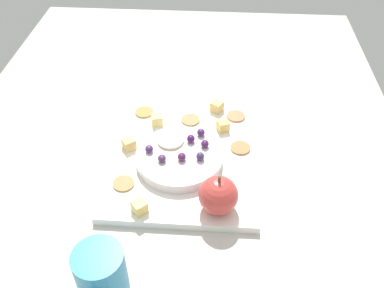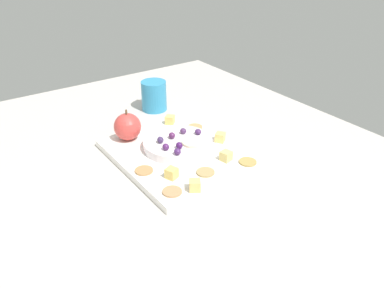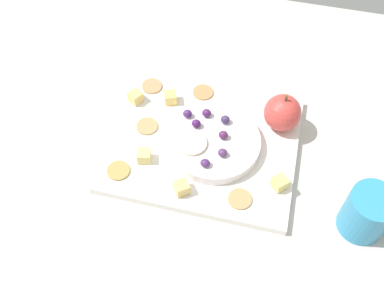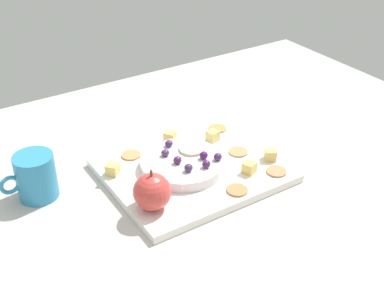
# 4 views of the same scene
# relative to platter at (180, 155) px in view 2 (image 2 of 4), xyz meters

# --- Properties ---
(table) EXTENTS (1.36, 1.00, 0.05)m
(table) POSITION_rel_platter_xyz_m (-0.04, -0.02, -0.03)
(table) COLOR beige
(table) RESTS_ON ground
(platter) EXTENTS (0.35, 0.30, 0.02)m
(platter) POSITION_rel_platter_xyz_m (0.00, 0.00, 0.00)
(platter) COLOR white
(platter) RESTS_ON table
(serving_dish) EXTENTS (0.17, 0.17, 0.02)m
(serving_dish) POSITION_rel_platter_xyz_m (0.02, -0.01, 0.02)
(serving_dish) COLOR white
(serving_dish) RESTS_ON platter
(apple_whole) EXTENTS (0.07, 0.07, 0.07)m
(apple_whole) POSITION_rel_platter_xyz_m (0.13, 0.07, 0.04)
(apple_whole) COLOR #CD403B
(apple_whole) RESTS_ON platter
(apple_stem) EXTENTS (0.01, 0.01, 0.01)m
(apple_stem) POSITION_rel_platter_xyz_m (0.13, 0.07, 0.09)
(apple_stem) COLOR brown
(apple_stem) RESTS_ON apple_whole
(cheese_cube_0) EXTENTS (0.03, 0.03, 0.02)m
(cheese_cube_0) POSITION_rel_platter_xyz_m (-0.09, 0.08, 0.02)
(cheese_cube_0) COLOR #F0CA66
(cheese_cube_0) RESTS_ON platter
(cheese_cube_1) EXTENTS (0.03, 0.03, 0.02)m
(cheese_cube_1) POSITION_rel_platter_xyz_m (-0.01, -0.11, 0.02)
(cheese_cube_1) COLOR #F2C56D
(cheese_cube_1) RESTS_ON platter
(cheese_cube_2) EXTENTS (0.03, 0.03, 0.02)m
(cheese_cube_2) POSITION_rel_platter_xyz_m (-0.10, -0.07, 0.02)
(cheese_cube_2) COLOR #E7CE75
(cheese_cube_2) RESTS_ON platter
(cheese_cube_3) EXTENTS (0.03, 0.03, 0.02)m
(cheese_cube_3) POSITION_rel_platter_xyz_m (-0.15, 0.07, 0.02)
(cheese_cube_3) COLOR #EBC46C
(cheese_cube_3) RESTS_ON platter
(cheese_cube_4) EXTENTS (0.03, 0.03, 0.02)m
(cheese_cube_4) POSITION_rel_platter_xyz_m (0.15, -0.07, 0.02)
(cheese_cube_4) COLOR #F1CD69
(cheese_cube_4) RESTS_ON platter
(cracker_0) EXTENTS (0.04, 0.04, 0.00)m
(cracker_0) POSITION_rel_platter_xyz_m (-0.03, 0.12, 0.01)
(cracker_0) COLOR #B0814F
(cracker_0) RESTS_ON platter
(cracker_1) EXTENTS (0.04, 0.04, 0.00)m
(cracker_1) POSITION_rel_platter_xyz_m (-0.11, 0.01, 0.01)
(cracker_1) COLOR tan
(cracker_1) RESTS_ON platter
(cracker_2) EXTENTS (0.04, 0.04, 0.00)m
(cracker_2) POSITION_rel_platter_xyz_m (0.09, -0.11, 0.01)
(cracker_2) COLOR tan
(cracker_2) RESTS_ON platter
(cracker_3) EXTENTS (0.04, 0.04, 0.00)m
(cracker_3) POSITION_rel_platter_xyz_m (-0.14, -0.10, 0.01)
(cracker_3) COLOR tan
(cracker_3) RESTS_ON platter
(cracker_4) EXTENTS (0.04, 0.04, 0.00)m
(cracker_4) POSITION_rel_platter_xyz_m (-0.13, 0.11, 0.01)
(cracker_4) COLOR tan
(cracker_4) RESTS_ON platter
(grape_0) EXTENTS (0.02, 0.02, 0.01)m
(grape_0) POSITION_rel_platter_xyz_m (0.04, -0.04, 0.04)
(grape_0) COLOR #4F305C
(grape_0) RESTS_ON serving_dish
(grape_1) EXTENTS (0.02, 0.02, 0.02)m
(grape_1) POSITION_rel_platter_xyz_m (0.03, 0.04, 0.04)
(grape_1) COLOR #412E57
(grape_1) RESTS_ON serving_dish
(grape_2) EXTENTS (0.02, 0.02, 0.02)m
(grape_2) POSITION_rel_platter_xyz_m (0.04, 0.00, 0.04)
(grape_2) COLOR #532352
(grape_2) RESTS_ON serving_dish
(grape_3) EXTENTS (0.02, 0.02, 0.02)m
(grape_3) POSITION_rel_platter_xyz_m (-0.02, 0.01, 0.04)
(grape_3) COLOR #441A58
(grape_3) RESTS_ON serving_dish
(grape_4) EXTENTS (0.02, 0.02, 0.02)m
(grape_4) POSITION_rel_platter_xyz_m (-0.04, 0.03, 0.04)
(grape_4) COLOR #482560
(grape_4) RESTS_ON serving_dish
(grape_5) EXTENTS (0.02, 0.02, 0.02)m
(grape_5) POSITION_rel_platter_xyz_m (-0.00, 0.04, 0.04)
(grape_5) COLOR #4A205A
(grape_5) RESTS_ON serving_dish
(grape_6) EXTENTS (0.02, 0.02, 0.01)m
(grape_6) POSITION_rel_platter_xyz_m (0.02, -0.07, 0.04)
(grape_6) COLOR #4A275F
(grape_6) RESTS_ON serving_dish
(apple_slice_0) EXTENTS (0.05, 0.05, 0.01)m
(apple_slice_0) POSITION_rel_platter_xyz_m (-0.02, -0.03, 0.03)
(apple_slice_0) COLOR beige
(apple_slice_0) RESTS_ON serving_dish
(cup) EXTENTS (0.11, 0.08, 0.09)m
(cup) POSITION_rel_platter_xyz_m (0.30, -0.10, 0.04)
(cup) COLOR teal
(cup) RESTS_ON table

